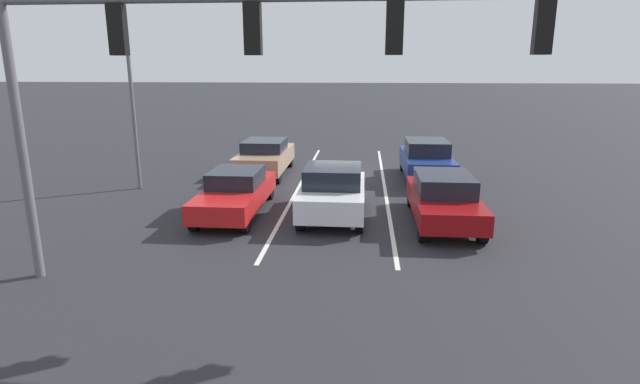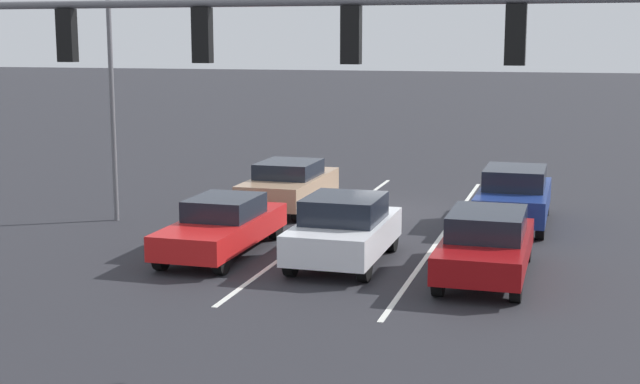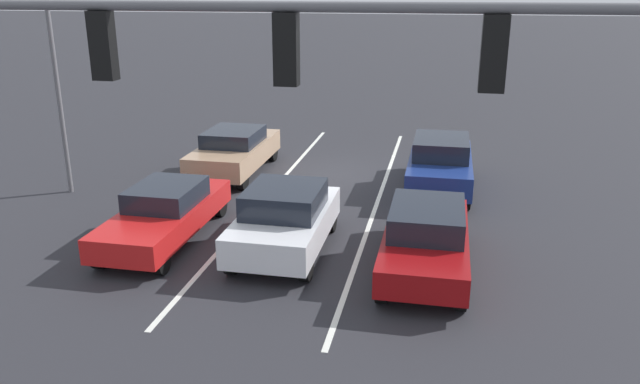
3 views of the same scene
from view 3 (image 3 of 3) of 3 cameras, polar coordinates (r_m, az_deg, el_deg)
name	(u,v)px [view 3 (image 3 of 3)]	position (r m, az deg, el deg)	size (l,w,h in m)	color
ground_plane	(337,175)	(20.83, 1.54, 1.60)	(240.00, 240.00, 0.00)	#28282D
lane_stripe_left_divider	(378,199)	(18.49, 5.36, -0.67)	(0.12, 16.50, 0.01)	silver
lane_stripe_center_divider	(271,192)	(19.10, -4.53, -0.02)	(0.12, 16.50, 0.01)	silver
car_red_rightlane_front	(165,212)	(15.84, -13.95, -1.83)	(1.72, 4.78, 1.37)	red
car_maroon_leftlane_front	(426,237)	(13.92, 9.67, -4.05)	(1.80, 4.60, 1.47)	maroon
car_white_midlane_front	(285,219)	(14.67, -3.22, -2.45)	(1.92, 4.04, 1.59)	silver
car_navy_leftlane_second	(440,163)	(19.47, 10.94, 2.62)	(1.86, 4.58, 1.62)	navy
car_tan_rightlane_second	(235,150)	(21.02, -7.81, 3.80)	(1.90, 4.60, 1.49)	tan
traffic_signal_gantry	(70,78)	(9.84, -21.85, 9.69)	(12.32, 0.37, 6.25)	slate
street_lamp_right_shoulder	(60,44)	(19.59, -22.71, 12.40)	(2.15, 0.24, 7.61)	slate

